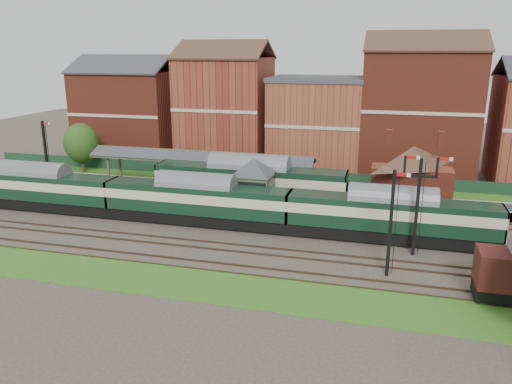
% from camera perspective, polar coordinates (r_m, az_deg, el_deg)
% --- Properties ---
extents(ground, '(160.00, 160.00, 0.00)m').
position_cam_1_polar(ground, '(46.01, 2.25, -4.47)').
color(ground, '#473D33').
rests_on(ground, ground).
extents(grass_back, '(90.00, 4.50, 0.06)m').
position_cam_1_polar(grass_back, '(60.98, 5.56, 0.67)').
color(grass_back, '#2D6619').
rests_on(grass_back, ground).
extents(grass_front, '(90.00, 5.00, 0.06)m').
position_cam_1_polar(grass_front, '(35.36, -2.11, -11.02)').
color(grass_front, '#2D6619').
rests_on(grass_front, ground).
extents(fence, '(90.00, 0.12, 1.50)m').
position_cam_1_polar(fence, '(62.71, 5.88, 1.77)').
color(fence, '#193823').
rests_on(fence, ground).
extents(platform, '(55.00, 3.40, 1.00)m').
position_cam_1_polar(platform, '(55.99, -0.54, -0.15)').
color(platform, '#2D2D2D').
rests_on(platform, ground).
extents(signal_box, '(5.40, 5.40, 6.00)m').
position_cam_1_polar(signal_box, '(48.72, -0.31, 0.66)').
color(signal_box, '#5C6749').
rests_on(signal_box, ground).
extents(brick_hut, '(3.20, 2.64, 2.94)m').
position_cam_1_polar(brick_hut, '(47.92, 8.97, -2.30)').
color(brick_hut, maroon).
rests_on(brick_hut, ground).
extents(station_building, '(8.10, 8.10, 5.90)m').
position_cam_1_polar(station_building, '(53.31, 17.37, 2.11)').
color(station_building, maroon).
rests_on(station_building, platform).
extents(canopy, '(26.00, 3.89, 4.08)m').
position_cam_1_polar(canopy, '(56.86, -6.40, 4.24)').
color(canopy, '#4B5434').
rests_on(canopy, platform).
extents(semaphore_bracket, '(3.60, 0.25, 8.18)m').
position_cam_1_polar(semaphore_bracket, '(41.30, 18.05, -0.91)').
color(semaphore_bracket, black).
rests_on(semaphore_bracket, ground).
extents(semaphore_platform_end, '(1.23, 0.25, 8.00)m').
position_cam_1_polar(semaphore_platform_end, '(64.77, -22.88, 4.13)').
color(semaphore_platform_end, black).
rests_on(semaphore_platform_end, ground).
extents(semaphore_siding, '(1.23, 0.25, 8.00)m').
position_cam_1_polar(semaphore_siding, '(37.07, 15.18, -3.36)').
color(semaphore_siding, black).
rests_on(semaphore_siding, ground).
extents(town_backdrop, '(69.00, 10.00, 16.00)m').
position_cam_1_polar(town_backdrop, '(68.36, 6.84, 8.26)').
color(town_backdrop, maroon).
rests_on(town_backdrop, ground).
extents(dmu_train, '(53.34, 2.80, 4.10)m').
position_cam_1_polar(dmu_train, '(47.40, -6.78, -0.89)').
color(dmu_train, black).
rests_on(dmu_train, ground).
extents(platform_railcar, '(20.15, 3.17, 4.64)m').
position_cam_1_polar(platform_railcar, '(52.20, -0.72, 1.14)').
color(platform_railcar, black).
rests_on(platform_railcar, ground).
extents(tree_back, '(4.58, 4.58, 6.69)m').
position_cam_1_polar(tree_back, '(70.85, -19.37, 5.32)').
color(tree_back, '#382619').
rests_on(tree_back, ground).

